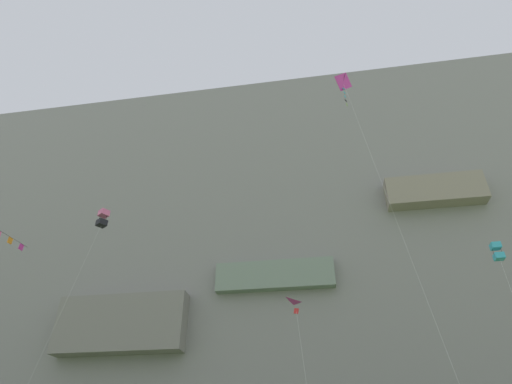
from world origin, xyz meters
name	(u,v)px	position (x,y,z in m)	size (l,w,h in m)	color
cliff_face	(282,263)	(-0.01, 65.77, 32.07)	(180.00, 25.45, 64.20)	gray
kite_box_low_right	(103,219)	(-18.04, 38.12, 26.77)	(2.85, 5.65, 27.81)	pink
kite_box_high_center	(498,253)	(17.50, 25.97, 14.30)	(1.45, 3.34, 14.97)	#38B2D1
kite_diamond_low_left	(346,88)	(9.49, 24.10, 28.73)	(3.61, 5.86, 30.72)	#CC3399
kite_delta_near_cliff	(302,312)	(4.62, 29.34, 12.11)	(1.47, 6.19, 12.51)	#CC3399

